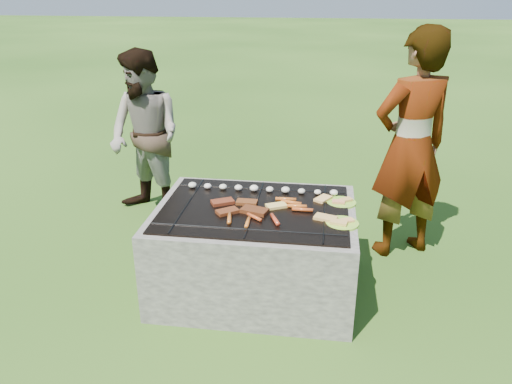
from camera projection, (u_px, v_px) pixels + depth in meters
The scene contains 10 objects.
lawn at pixel (255, 287), 3.49m from camera, with size 60.00×60.00×0.00m, color #1E4210.
fire_pit at pixel (255, 252), 3.38m from camera, with size 1.30×1.00×0.62m.
mushrooms at pixel (259, 189), 3.50m from camera, with size 1.06×0.06×0.04m.
pork_slabs at pixel (240, 207), 3.23m from camera, with size 0.41×0.28×0.02m.
sausages at pixel (274, 211), 3.17m from camera, with size 0.53×0.46×0.03m.
bread_on_grate at pixel (308, 208), 3.22m from camera, with size 0.47×0.43×0.02m.
plate_far at pixel (341, 202), 3.33m from camera, with size 0.26×0.26×0.03m.
plate_near at pixel (342, 223), 3.04m from camera, with size 0.25×0.25×0.03m.
cook at pixel (411, 147), 3.65m from camera, with size 0.63×0.41×1.72m, color #A7998B.
bystander at pixel (145, 136), 4.32m from camera, with size 0.72×0.56×1.47m, color gray.
Camera 1 is at (0.42, -2.93, 1.96)m, focal length 35.00 mm.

